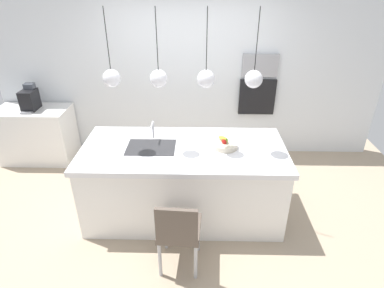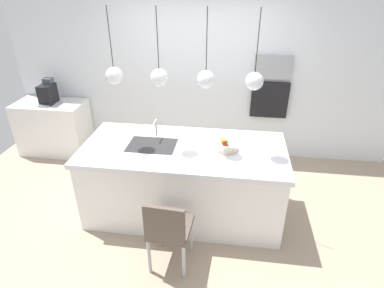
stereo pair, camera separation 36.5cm
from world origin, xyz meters
TOP-DOWN VIEW (x-y plane):
  - floor at (0.00, 0.00)m, footprint 6.60×6.60m
  - back_wall at (0.00, 1.65)m, footprint 6.00×0.10m
  - kitchen_island at (0.00, 0.00)m, footprint 2.36×1.10m
  - sink_basin at (-0.37, 0.00)m, footprint 0.56×0.40m
  - faucet at (-0.37, 0.21)m, footprint 0.02×0.17m
  - fruit_bowl at (0.48, 0.02)m, footprint 0.28×0.28m
  - side_counter at (-2.40, 1.28)m, footprint 1.10×0.60m
  - coffee_machine at (-2.38, 1.28)m, footprint 0.20×0.35m
  - microwave at (1.09, 1.58)m, footprint 0.54×0.08m
  - oven at (1.09, 1.58)m, footprint 0.56×0.08m
  - chair_near at (-0.01, -0.89)m, footprint 0.44×0.45m
  - pendant_light_left at (-0.73, 0.00)m, footprint 0.19×0.19m
  - pendant_light_center_left at (-0.24, 0.00)m, footprint 0.19×0.19m
  - pendant_light_center_right at (0.24, 0.00)m, footprint 0.19×0.19m
  - pendant_light_right at (0.73, 0.00)m, footprint 0.19×0.19m

SIDE VIEW (x-z plane):
  - floor at x=0.00m, z-range 0.00..0.00m
  - side_counter at x=-2.40m, z-range 0.00..0.87m
  - kitchen_island at x=0.00m, z-range 0.00..0.93m
  - chair_near at x=-0.01m, z-range 0.07..0.94m
  - sink_basin at x=-0.37m, z-range 0.92..0.93m
  - fruit_bowl at x=0.48m, z-range 0.89..1.05m
  - oven at x=1.09m, z-range 0.71..1.27m
  - coffee_machine at x=-2.38m, z-range 0.84..1.22m
  - faucet at x=-0.37m, z-range 0.96..1.18m
  - back_wall at x=0.00m, z-range 0.00..2.60m
  - microwave at x=1.09m, z-range 1.32..1.66m
  - pendant_light_left at x=-0.73m, z-range 1.35..2.14m
  - pendant_light_center_left at x=-0.24m, z-range 1.35..2.14m
  - pendant_light_center_right at x=0.24m, z-range 1.35..2.14m
  - pendant_light_right at x=0.73m, z-range 1.35..2.14m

